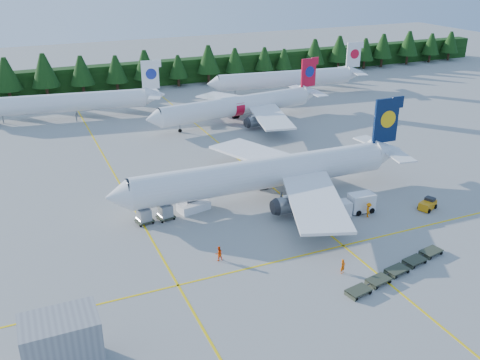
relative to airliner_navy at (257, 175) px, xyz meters
name	(u,v)px	position (x,y,z in m)	size (l,w,h in m)	color
ground	(274,233)	(-2.14, -9.27, -3.70)	(320.00, 320.00, 0.00)	gray
taxi_stripe_a	(123,190)	(-16.14, 10.73, -3.70)	(0.25, 120.00, 0.01)	yellow
taxi_stripe_b	(250,169)	(3.86, 10.73, -3.70)	(0.25, 120.00, 0.01)	yellow
taxi_stripe_cross	(298,256)	(-2.14, -15.27, -3.70)	(80.00, 0.25, 0.01)	yellow
treeline_hedge	(125,76)	(-2.14, 72.73, -0.70)	(220.00, 4.00, 6.00)	black
terminal_building	(62,345)	(-28.14, -23.27, -1.10)	(6.00, 4.00, 5.20)	gray
airliner_navy	(257,175)	(0.00, 0.00, 0.00)	(42.37, 34.85, 12.32)	white
airliner_red	(233,107)	(10.97, 34.22, -0.37)	(38.09, 31.18, 11.10)	white
airliner_far_left	(60,103)	(-20.02, 50.69, -0.26)	(37.60, 8.83, 10.98)	white
airliner_far_right	(281,79)	(30.72, 51.94, -0.18)	(38.61, 7.98, 11.24)	white
airstairs	(192,204)	(-9.06, 0.78, -2.90)	(4.43, 6.02, 3.68)	white
service_truck	(355,204)	(9.98, -8.63, -2.45)	(5.35, 2.21, 2.53)	white
baggage_tug	(428,204)	(19.50, -11.61, -3.02)	(2.95, 2.29, 1.40)	orange
dolly_train	(397,269)	(5.85, -22.40, -3.24)	(14.63, 5.01, 0.14)	#333A2A
uld_pair	(155,214)	(-14.50, -0.61, -2.60)	(5.14, 2.00, 1.64)	#333A2A
crew_a	(343,266)	(0.54, -20.10, -2.87)	(0.61, 0.40, 1.68)	#DA5104
crew_b	(219,253)	(-10.53, -12.45, -2.85)	(0.83, 0.65, 1.72)	#F74405
crew_c	(369,210)	(10.91, -10.34, -2.73)	(0.80, 0.54, 1.95)	orange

